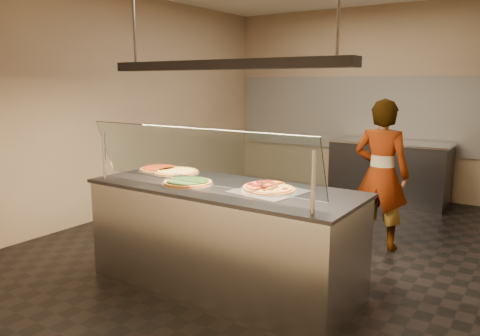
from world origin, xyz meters
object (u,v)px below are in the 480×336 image
Objects in this scene: worker at (381,174)px; heat_lamp_housing at (222,65)px; half_pizza_sausage at (280,190)px; pizza_cheese at (177,172)px; serving_counter at (223,237)px; perforated_tray at (269,191)px; sneeze_guard at (197,157)px; pizza_tomato at (159,168)px; prep_table at (389,171)px; pizza_spinach at (188,182)px; half_pizza_pepperoni at (258,186)px; pizza_spatula at (181,174)px.

heat_lamp_housing is (-0.81, -1.82, 1.13)m from worker.
half_pizza_sausage reaches higher than pizza_cheese.
serving_counter is 0.64m from perforated_tray.
sneeze_guard is 0.65m from perforated_tray.
half_pizza_sausage is 1.12× the size of pizza_tomato.
perforated_tray is 1.29× the size of half_pizza_sausage.
heat_lamp_housing reaches higher than prep_table.
worker is (1.78, 1.58, -0.12)m from pizza_tomato.
half_pizza_sausage reaches higher than pizza_spinach.
pizza_cheese is 0.26m from pizza_tomato.
half_pizza_pepperoni is (-0.10, 0.00, 0.03)m from perforated_tray.
heat_lamp_housing is at bearing -16.78° from pizza_cheese.
sneeze_guard is at bearing -144.79° from half_pizza_sausage.
perforated_tray is 0.10m from half_pizza_sausage.
pizza_cheese is (-0.42, 0.33, -0.00)m from pizza_spinach.
sneeze_guard is 4.76× the size of pizza_spinach.
pizza_spinach is 0.53m from pizza_cheese.
worker reaches higher than pizza_tomato.
sneeze_guard reaches higher than prep_table.
sneeze_guard is 9.28× the size of pizza_spatula.
half_pizza_pepperoni reaches higher than pizza_tomato.
pizza_tomato is (-1.31, 0.20, -0.02)m from half_pizza_pepperoni.
perforated_tray is 2.51× the size of pizza_spatula.
half_pizza_sausage is at bearing -2.69° from pizza_spatula.
sneeze_guard reaches higher than serving_counter.
heat_lamp_housing reaches higher than half_pizza_pepperoni.
prep_table is (-0.13, 3.87, -0.47)m from perforated_tray.
pizza_cheese reaches higher than serving_counter.
pizza_spinach is 0.28× the size of worker.
serving_counter is at bearing -94.56° from prep_table.
worker reaches higher than half_pizza_sausage.
heat_lamp_housing reaches higher than serving_counter.
pizza_cheese is 1.13× the size of pizza_tomato.
prep_table is (0.61, 4.02, -0.48)m from pizza_spinach.
pizza_cheese is (-0.72, 0.56, -0.28)m from sneeze_guard.
pizza_tomato is 1.73× the size of pizza_spatula.
pizza_cheese is (-1.05, 0.18, -0.02)m from half_pizza_pepperoni.
half_pizza_sausage reaches higher than prep_table.
sneeze_guard is 0.80m from heat_lamp_housing.
half_pizza_pepperoni is 1.32m from pizza_tomato.
pizza_spatula is at bearing 177.31° from half_pizza_sausage.
perforated_tray is 0.25× the size of heat_lamp_housing.
half_pizza_pepperoni is 0.99× the size of pizza_spinach.
half_pizza_sausage is 0.20× the size of heat_lamp_housing.
half_pizza_pepperoni reaches higher than serving_counter.
half_pizza_sausage is 0.99× the size of pizza_cheese.
half_pizza_sausage is at bearing -86.63° from prep_table.
serving_counter and prep_table have the same top height.
serving_counter is 1.38× the size of prep_table.
perforated_tray reaches higher than prep_table.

